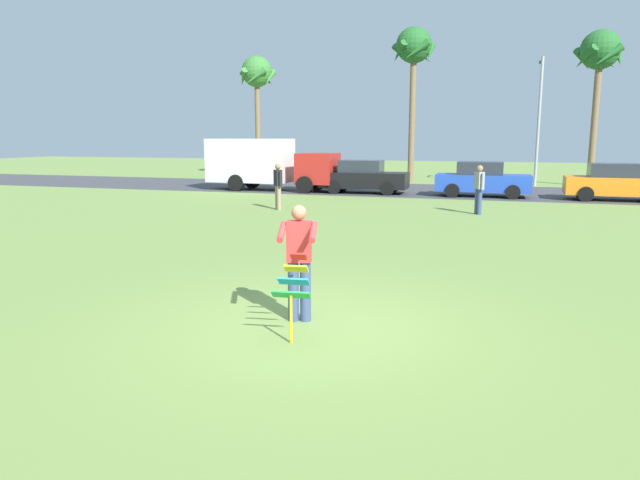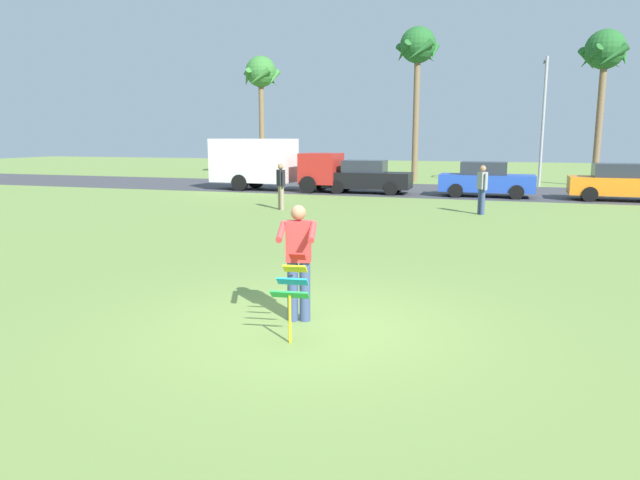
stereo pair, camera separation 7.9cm
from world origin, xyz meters
name	(u,v)px [view 2 (the right image)]	position (x,y,z in m)	size (l,w,h in m)	color
ground_plane	(313,326)	(0.00, 0.00, 0.00)	(120.00, 120.00, 0.00)	olive
road_strip	(455,191)	(0.00, 22.26, 0.01)	(120.00, 8.00, 0.01)	#424247
person_kite_flyer	(299,258)	(-0.28, 0.18, 0.95)	(0.66, 0.74, 1.73)	#384772
kite_held	(292,284)	(-0.09, -0.57, 0.76)	(0.53, 0.67, 1.13)	red
parked_truck_red_cab	(268,163)	(-9.21, 19.86, 1.41)	(6.75, 2.23, 2.62)	#B2231E
parked_car_black	(367,177)	(-4.03, 19.86, 0.77)	(4.23, 1.89, 1.60)	black
parked_car_blue	(486,180)	(1.56, 19.86, 0.77)	(4.21, 1.86, 1.60)	#2347B7
parked_car_orange	(621,183)	(7.10, 19.86, 0.77)	(4.21, 1.85, 1.60)	orange
palm_tree_left_near	(261,77)	(-14.12, 30.18, 6.81)	(2.58, 2.71, 8.20)	brown
palm_tree_right_near	(418,52)	(-2.98, 27.80, 7.63)	(2.58, 2.71, 9.10)	brown
palm_tree_centre_far	(605,56)	(7.07, 27.87, 6.99)	(2.58, 2.71, 8.40)	brown
streetlight_pole	(543,113)	(4.15, 27.03, 4.00)	(0.24, 1.65, 7.00)	#9E9EA3
person_walker_near	(281,185)	(-5.56, 12.54, 0.93)	(0.42, 0.44, 1.73)	gray
person_walker_far	(482,188)	(1.68, 13.47, 0.93)	(0.37, 0.50, 1.73)	#384772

